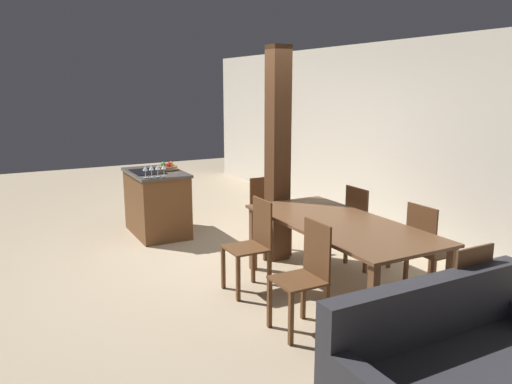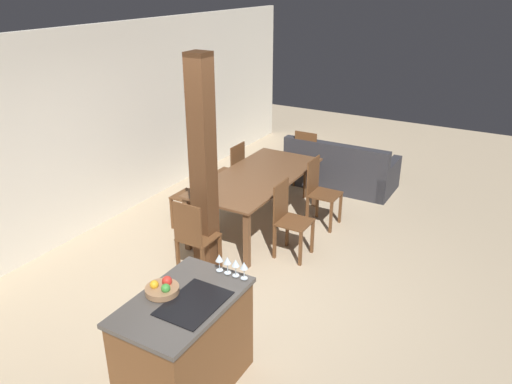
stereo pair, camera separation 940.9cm
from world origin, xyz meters
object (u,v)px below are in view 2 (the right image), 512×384
dining_chair_near_left (289,218)px  couch (340,171)px  wine_glass_near (244,266)px  dining_chair_head_end (194,237)px  wine_glass_end (219,258)px  dining_chair_foot_end (302,161)px  wine_glass_middle (236,263)px  dining_chair_near_right (320,191)px  wine_glass_far (227,261)px  dining_chair_far_left (193,194)px  timber_post (203,168)px  kitchen_island (185,345)px  dining_chair_far_right (232,172)px  dining_table (257,181)px  fruit_bowl (162,288)px

dining_chair_near_left → couch: (2.43, 0.24, -0.24)m
wine_glass_near → dining_chair_head_end: (0.99, 1.27, -0.53)m
wine_glass_end → dining_chair_head_end: size_ratio=0.17×
dining_chair_foot_end → wine_glass_near: bearing=-72.0°
wine_glass_middle → dining_chair_near_left: bearing=13.1°
wine_glass_end → dining_chair_near_right: wine_glass_end is taller
dining_chair_head_end → wine_glass_far: bearing=138.2°
wine_glass_middle → dining_chair_far_left: wine_glass_middle is taller
dining_chair_near_left → dining_chair_far_left: same height
dining_chair_head_end → timber_post: size_ratio=0.38×
dining_chair_head_end → timber_post: bearing=-89.8°
wine_glass_near → wine_glass_middle: same height
dining_chair_near_right → wine_glass_far: bearing=-172.8°
dining_chair_head_end → timber_post: timber_post is taller
wine_glass_end → wine_glass_middle: bearing=-90.0°
dining_chair_head_end → dining_chair_near_left: bearing=-126.9°
kitchen_island → dining_chair_foot_end: bearing=12.6°
wine_glass_far → dining_chair_far_left: wine_glass_far is taller
dining_chair_near_left → dining_chair_near_right: size_ratio=1.00×
timber_post → dining_chair_near_right: bearing=-23.0°
dining_chair_near_right → kitchen_island: bearing=-175.7°
wine_glass_middle → dining_chair_near_right: size_ratio=0.17×
wine_glass_far → dining_chair_far_right: 3.50m
dining_table → dining_chair_near_right: 0.89m
dining_chair_near_left → dining_chair_head_end: size_ratio=1.00×
dining_chair_near_left → wine_glass_end: bearing=-171.6°
dining_table → dining_chair_far_left: size_ratio=2.26×
timber_post → dining_table: bearing=-0.0°
dining_chair_near_left → dining_chair_near_right: bearing=0.0°
dining_chair_head_end → couch: bearing=-98.3°
dining_chair_foot_end → kitchen_island: bearing=-77.4°
dining_table → couch: couch is taller
fruit_bowl → dining_chair_far_left: bearing=31.9°
dining_table → dining_chair_head_end: size_ratio=2.26×
dining_chair_near_left → dining_chair_far_right: 1.76m
dining_table → dining_chair_far_left: dining_chair_far_left is taller
dining_chair_near_left → dining_chair_far_left: (0.00, 1.46, 0.00)m
kitchen_island → wine_glass_far: size_ratio=7.04×
wine_glass_near → dining_table: (2.45, 1.27, -0.36)m
dining_chair_near_left → dining_chair_foot_end: (1.95, 0.73, 0.00)m
dining_chair_far_left → wine_glass_near: bearing=45.5°
wine_glass_near → couch: (4.39, 0.77, -0.77)m
dining_table → dining_chair_far_left: (-0.49, 0.73, -0.17)m
dining_chair_far_right → kitchen_island: bearing=26.6°
wine_glass_middle → dining_chair_head_end: (0.99, 1.18, -0.53)m
kitchen_island → dining_chair_foot_end: (4.40, 0.99, 0.05)m
wine_glass_end → dining_chair_near_left: bearing=8.4°
dining_chair_head_end → wine_glass_end: bearing=135.9°
fruit_bowl → wine_glass_far: (0.50, -0.30, 0.08)m
dining_chair_near_left → dining_chair_near_right: (0.98, 0.00, 0.00)m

